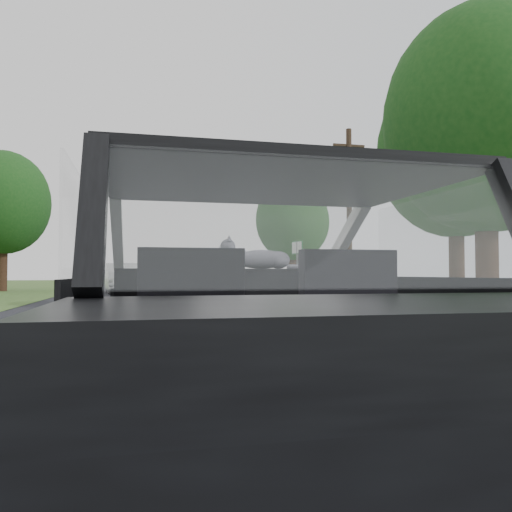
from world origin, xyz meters
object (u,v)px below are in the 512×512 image
utility_pole (349,212)px  subject_car (254,316)px  other_car (123,278)px  highway_sign (297,268)px  cat (261,258)px

utility_pole → subject_car: bearing=-115.4°
other_car → highway_sign: (7.54, -4.39, 0.46)m
subject_car → cat: size_ratio=7.71×
subject_car → highway_sign: bearing=71.4°
cat → highway_sign: size_ratio=0.22×
subject_car → other_car: other_car is taller
cat → utility_pole: bearing=77.2°
other_car → highway_sign: 8.74m
highway_sign → other_car: bearing=139.4°
other_car → highway_sign: bearing=-36.4°
utility_pole → cat: bearing=-115.6°
subject_car → cat: bearing=72.8°
subject_car → utility_pole: size_ratio=0.55×
cat → highway_sign: (5.91, 17.50, 0.11)m
subject_car → utility_pole: utility_pole is taller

